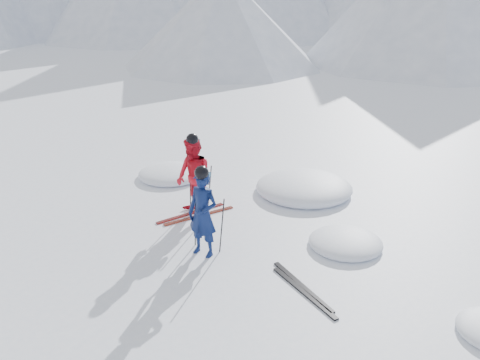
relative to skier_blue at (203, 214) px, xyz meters
The scene contains 12 objects.
ground 1.92m from the skier_blue, 25.28° to the left, with size 160.00×160.00×0.00m, color white.
skier_blue is the anchor object (origin of this frame).
skier_red 1.73m from the skier_blue, 133.08° to the left, with size 0.86×0.67×1.77m, color red.
pole_blue_left 0.44m from the skier_blue, 153.43° to the left, with size 0.02×0.02×1.11m, color black.
pole_blue_right 0.45m from the skier_blue, 45.00° to the left, with size 0.02×0.02×1.11m, color black.
pole_red_left 2.13m from the skier_blue, 134.39° to the left, with size 0.02×0.02×1.18m, color black.
pole_red_right 1.69m from the skier_blue, 121.97° to the left, with size 0.02×0.02×1.18m, color black.
ski_worn_left 1.99m from the skier_blue, 135.85° to the left, with size 0.09×1.70×0.03m, color black.
ski_worn_right 1.84m from the skier_blue, 130.04° to the left, with size 0.09×1.70×0.03m, color black.
ski_loose_a 2.23m from the skier_blue, ahead, with size 0.09×1.70×0.03m, color black.
ski_loose_b 2.33m from the skier_blue, ahead, with size 0.09×1.70×0.03m, color black.
snow_lumps 3.19m from the skier_blue, 88.54° to the left, with size 9.59×5.11×0.52m.
Camera 1 is at (3.58, -7.49, 4.84)m, focal length 38.00 mm.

